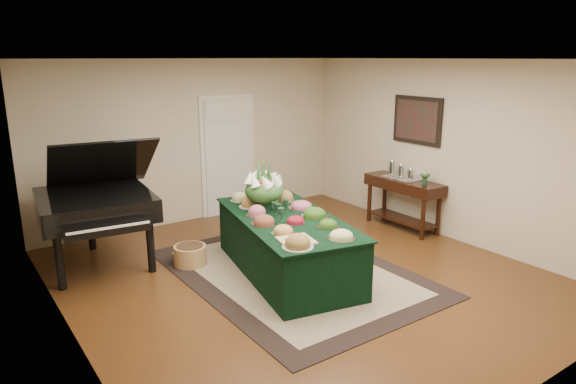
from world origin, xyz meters
TOP-DOWN VIEW (x-y plane):
  - ground at (0.00, 0.00)m, footprint 6.00×6.00m
  - area_rug at (-0.04, 0.14)m, footprint 2.56×3.59m
  - kitchen_doorway at (0.60, 2.97)m, footprint 1.05×0.07m
  - buffet_table at (-0.10, 0.19)m, footprint 1.63×2.62m
  - food_platters at (-0.11, 0.23)m, footprint 1.32×2.29m
  - cutting_board at (-0.51, -0.57)m, footprint 0.44×0.44m
  - green_goblets at (-0.15, 0.26)m, footprint 0.34×0.35m
  - floral_centerpiece at (-0.12, 0.67)m, footprint 0.54×0.54m
  - grand_piano at (-1.99, 1.87)m, footprint 1.65×1.81m
  - wicker_basket at (-1.01, 1.15)m, footprint 0.43×0.43m
  - mahogany_sideboard at (2.50, 0.59)m, footprint 0.45×1.37m
  - tea_service at (2.50, 0.68)m, footprint 0.34×0.58m
  - pink_bouquet at (2.50, 0.18)m, footprint 0.18×0.18m
  - wall_painting at (2.72, 0.59)m, footprint 0.05×0.95m

SIDE VIEW (x-z plane):
  - ground at x=0.00m, z-range 0.00..0.00m
  - area_rug at x=-0.04m, z-range 0.00..0.01m
  - wicker_basket at x=-1.01m, z-range 0.00..0.27m
  - buffet_table at x=-0.10m, z-range 0.00..0.76m
  - mahogany_sideboard at x=2.50m, z-range 0.22..1.04m
  - cutting_board at x=-0.51m, z-range 0.74..0.84m
  - food_platters at x=-0.11m, z-range 0.74..0.87m
  - green_goblets at x=-0.15m, z-range 0.76..0.94m
  - grand_piano at x=-1.99m, z-range 0.00..1.72m
  - tea_service at x=2.50m, z-range 0.79..1.08m
  - pink_bouquet at x=2.50m, z-range 0.86..1.08m
  - kitchen_doorway at x=0.60m, z-range -0.03..2.07m
  - floral_centerpiece at x=-0.12m, z-range 0.81..1.34m
  - wall_painting at x=2.72m, z-range 1.38..2.12m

